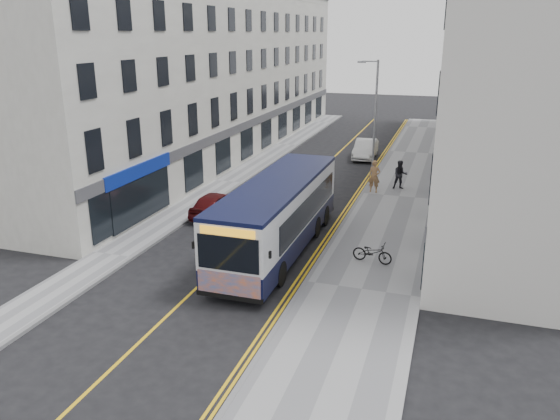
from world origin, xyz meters
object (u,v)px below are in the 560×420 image
Objects in this scene: bicycle at (372,252)px; car_white at (365,149)px; city_bus at (278,213)px; car_maroon at (215,204)px; streetlamp at (374,119)px; pedestrian_far at (400,175)px; pedestrian_near at (374,176)px.

bicycle is 21.20m from car_white.
car_maroon is (-4.85, 3.79, -1.15)m from city_bus.
car_maroon is at bearing -109.71° from car_white.
city_bus is at bearing -100.59° from streetlamp.
bicycle is at bearing 158.27° from car_maroon.
city_bus is 12.68m from pedestrian_far.
city_bus reaches higher than pedestrian_near.
bicycle is 0.44× the size of car_maroon.
car_maroon is (-9.04, -8.15, -0.36)m from pedestrian_far.
pedestrian_near is 0.44× the size of car_white.
car_maroon is at bearing -130.10° from streetlamp.
city_bus is at bearing -93.44° from car_white.
streetlamp is 13.25m from bicycle.
city_bus reaches higher than bicycle.
pedestrian_far is 12.18m from car_maroon.
city_bus is at bearing 95.68° from bicycle.
streetlamp reaches higher than bicycle.
car_maroon is (-7.60, -6.89, -0.44)m from pedestrian_near.
pedestrian_near reaches higher than bicycle.
pedestrian_near is (-1.59, 10.93, 0.54)m from bicycle.
bicycle is at bearing -104.13° from pedestrian_far.
pedestrian_far is at bearing -135.96° from car_maroon.
city_bus is 6.29× the size of pedestrian_far.
streetlamp is 2.02× the size of car_maroon.
city_bus reaches higher than car_white.
bicycle is 10.04m from car_maroon.
bicycle is (2.05, -12.53, -3.81)m from streetlamp.
pedestrian_far is at bearing -9.98° from streetlamp.
car_maroon is at bearing -152.80° from pedestrian_far.
pedestrian_near is 0.50× the size of car_maroon.
pedestrian_near is (0.45, -1.59, -3.27)m from streetlamp.
car_maroon is at bearing 75.28° from bicycle.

